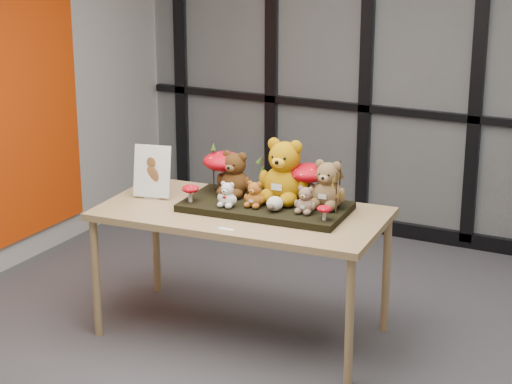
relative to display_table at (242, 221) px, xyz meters
The scene contains 23 objects.
floor 0.91m from the display_table, 33.09° to the right, with size 5.00×5.00×0.00m, color #4C4D51.
room_shell 1.04m from the display_table, 33.09° to the right, with size 5.00×5.00×5.00m.
glass_partition 2.33m from the display_table, 79.38° to the left, with size 4.90×0.06×2.78m.
display_table is the anchor object (origin of this frame).
diorama_tray 0.17m from the display_table, 30.98° to the left, with size 1.01×0.51×0.04m, color black.
bear_pooh_yellow 0.42m from the display_table, 40.16° to the left, with size 0.33×0.30×0.44m, color #B57B06, non-canonical shape.
bear_brown_medium 0.33m from the display_table, 131.03° to the left, with size 0.24×0.22×0.31m, color #47280F, non-canonical shape.
bear_tan_back 0.59m from the display_table, 21.12° to the left, with size 0.25×0.22×0.32m, color brown, non-canonical shape.
bear_small_yellow 0.22m from the display_table, ahead, with size 0.14×0.12×0.18m, color #A95B19, non-canonical shape.
bear_white_bow 0.22m from the display_table, 122.55° to the right, with size 0.13×0.12×0.17m, color white, non-canonical shape.
bear_beige_small 0.47m from the display_table, ahead, with size 0.14×0.13×0.18m, color #937156, non-canonical shape.
plush_cream_hedgehog 0.29m from the display_table, ahead, with size 0.08×0.07×0.10m, color white, non-canonical shape.
mushroom_back_left 0.38m from the display_table, 141.86° to the left, with size 0.26×0.26×0.29m, color #AD0512, non-canonical shape.
mushroom_back_right 0.48m from the display_table, 32.58° to the left, with size 0.24×0.24×0.27m, color #AD0512, non-canonical shape.
mushroom_front_left 0.36m from the display_table, 160.84° to the right, with size 0.11×0.11×0.12m, color #AD0512, non-canonical shape.
mushroom_front_right 0.60m from the display_table, ahead, with size 0.09×0.09×0.10m, color #AD0512, non-canonical shape.
sprig_green_far_left 0.44m from the display_table, 149.41° to the left, with size 0.05×0.05×0.32m, color #1A330B, non-canonical shape.
sprig_green_mid_left 0.37m from the display_table, 122.45° to the left, with size 0.05×0.05×0.25m, color #1A330B, non-canonical shape.
sprig_dry_far_right 0.65m from the display_table, 21.48° to the left, with size 0.05×0.05×0.29m, color brown, non-canonical shape.
sprig_dry_mid_right 0.64m from the display_table, ahead, with size 0.05×0.05×0.26m, color brown, non-canonical shape.
sprig_green_centre 0.35m from the display_table, 87.22° to the left, with size 0.05×0.05×0.24m, color #1A330B, non-canonical shape.
sign_holder 0.67m from the display_table, behind, with size 0.25×0.13×0.34m.
label_card 0.36m from the display_table, 76.71° to the right, with size 0.10×0.03×0.00m, color white.
Camera 1 is at (2.15, -4.51, 2.62)m, focal length 65.00 mm.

